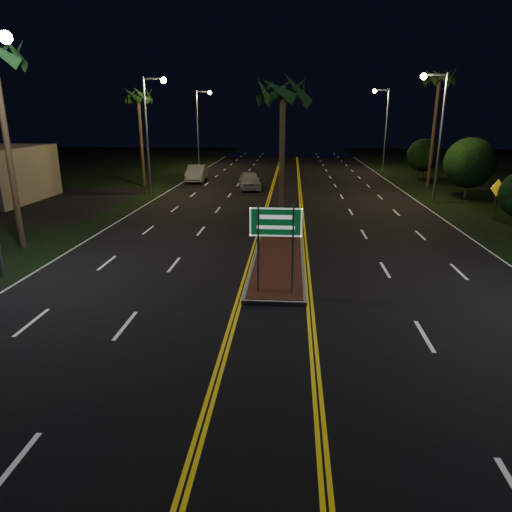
# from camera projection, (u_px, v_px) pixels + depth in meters

# --- Properties ---
(ground) EXTENTS (120.00, 120.00, 0.00)m
(ground) POSITION_uv_depth(u_px,v_px,m) (271.00, 331.00, 13.70)
(ground) COLOR black
(ground) RESTS_ON ground
(median_island) EXTENTS (2.25, 10.25, 0.17)m
(median_island) POSITION_uv_depth(u_px,v_px,m) (278.00, 258.00, 20.35)
(median_island) COLOR gray
(median_island) RESTS_ON ground
(highway_sign) EXTENTS (1.80, 0.08, 3.20)m
(highway_sign) POSITION_uv_depth(u_px,v_px,m) (276.00, 231.00, 15.66)
(highway_sign) COLOR gray
(highway_sign) RESTS_ON ground
(streetlight_left_mid) EXTENTS (1.91, 0.44, 9.00)m
(streetlight_left_mid) POSITION_uv_depth(u_px,v_px,m) (151.00, 122.00, 35.68)
(streetlight_left_mid) COLOR gray
(streetlight_left_mid) RESTS_ON ground
(streetlight_left_far) EXTENTS (1.91, 0.44, 9.00)m
(streetlight_left_far) POSITION_uv_depth(u_px,v_px,m) (200.00, 120.00, 54.73)
(streetlight_left_far) COLOR gray
(streetlight_left_far) RESTS_ON ground
(streetlight_right_mid) EXTENTS (1.91, 0.44, 9.00)m
(streetlight_right_mid) POSITION_uv_depth(u_px,v_px,m) (436.00, 123.00, 32.19)
(streetlight_right_mid) COLOR gray
(streetlight_right_mid) RESTS_ON ground
(streetlight_right_far) EXTENTS (1.91, 0.44, 9.00)m
(streetlight_right_far) POSITION_uv_depth(u_px,v_px,m) (383.00, 120.00, 51.24)
(streetlight_right_far) COLOR gray
(streetlight_right_far) RESTS_ON ground
(palm_median) EXTENTS (2.40, 2.40, 8.30)m
(palm_median) POSITION_uv_depth(u_px,v_px,m) (283.00, 91.00, 21.56)
(palm_median) COLOR #382819
(palm_median) RESTS_ON ground
(palm_left_far) EXTENTS (2.40, 2.40, 8.80)m
(palm_left_far) POSITION_uv_depth(u_px,v_px,m) (138.00, 96.00, 39.04)
(palm_left_far) COLOR #382819
(palm_left_far) RESTS_ON ground
(palm_right_far) EXTENTS (2.40, 2.40, 10.30)m
(palm_right_far) POSITION_uv_depth(u_px,v_px,m) (439.00, 79.00, 38.62)
(palm_right_far) COLOR #382819
(palm_right_far) RESTS_ON ground
(shrub_mid) EXTENTS (3.78, 3.78, 4.62)m
(shrub_mid) POSITION_uv_depth(u_px,v_px,m) (470.00, 163.00, 34.71)
(shrub_mid) COLOR #382819
(shrub_mid) RESTS_ON ground
(shrub_far) EXTENTS (3.24, 3.24, 3.96)m
(shrub_far) POSITION_uv_depth(u_px,v_px,m) (424.00, 155.00, 46.27)
(shrub_far) COLOR #382819
(shrub_far) RESTS_ON ground
(car_near) EXTENTS (3.15, 5.67, 1.79)m
(car_near) POSITION_uv_depth(u_px,v_px,m) (250.00, 179.00, 39.68)
(car_near) COLOR silver
(car_near) RESTS_ON ground
(car_far) EXTENTS (2.71, 5.63, 1.83)m
(car_far) POSITION_uv_depth(u_px,v_px,m) (197.00, 172.00, 44.36)
(car_far) COLOR #A8ABB1
(car_far) RESTS_ON ground
(warning_sign) EXTENTS (0.96, 0.46, 2.48)m
(warning_sign) POSITION_uv_depth(u_px,v_px,m) (496.00, 194.00, 27.82)
(warning_sign) COLOR gray
(warning_sign) RESTS_ON ground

